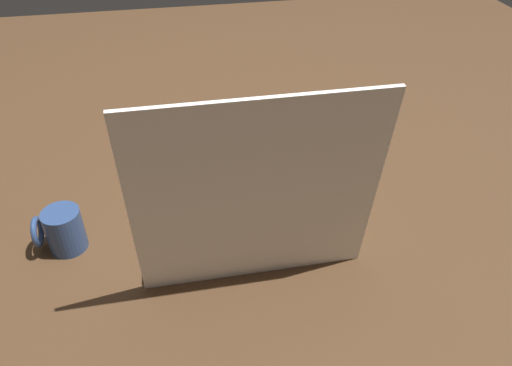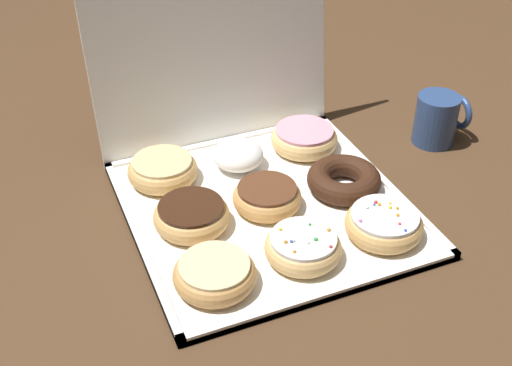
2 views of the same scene
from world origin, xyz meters
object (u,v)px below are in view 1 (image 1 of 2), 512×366
Objects in this scene: glazed_ring_donut_6 at (308,224)px; pink_frosted_donut_8 at (184,240)px; sprinkle_donut_2 at (175,167)px; powdered_filled_donut_7 at (245,228)px; chocolate_frosted_donut_4 at (235,193)px; donut_box at (237,201)px; coffee_mug at (63,229)px; sprinkle_donut_1 at (230,162)px; chocolate_frosted_donut_3 at (289,186)px; chocolate_cake_ring_donut_5 at (178,199)px; glazed_ring_donut_0 at (281,156)px.

glazed_ring_donut_6 and pink_frosted_donut_8 have the same top height.
powdered_filled_donut_7 reaches higher than sprinkle_donut_2.
pink_frosted_donut_8 is (0.13, 0.13, 0.00)m from chocolate_frosted_donut_4.
chocolate_frosted_donut_4 is at bearing 134.99° from sprinkle_donut_2.
chocolate_frosted_donut_4 reaches higher than donut_box.
coffee_mug reaches higher than glazed_ring_donut_6.
glazed_ring_donut_6 is 1.34× the size of powdered_filled_donut_7.
donut_box is 4.90× the size of powdered_filled_donut_7.
chocolate_frosted_donut_3 is (-0.12, 0.13, 0.00)m from sprinkle_donut_1.
chocolate_frosted_donut_4 is at bearing 86.95° from sprinkle_donut_1.
sprinkle_donut_1 is at bearing -91.26° from donut_box.
chocolate_frosted_donut_3 reaches higher than chocolate_cake_ring_donut_5.
glazed_ring_donut_6 is (-0.14, 0.14, 0.00)m from chocolate_frosted_donut_4.
chocolate_cake_ring_donut_5 is at bearing 42.00° from sprinkle_donut_1.
sprinkle_donut_2 is 0.29m from chocolate_frosted_donut_3.
glazed_ring_donut_0 is 0.95× the size of chocolate_cake_ring_donut_5.
chocolate_frosted_donut_3 is at bearing -171.00° from coffee_mug.
donut_box is 3.57× the size of pink_frosted_donut_8.
glazed_ring_donut_0 is 0.13m from chocolate_frosted_donut_3.
sprinkle_donut_1 is 0.19m from chocolate_cake_ring_donut_5.
chocolate_frosted_donut_4 is at bearing 177.54° from chocolate_cake_ring_donut_5.
chocolate_frosted_donut_3 is at bearing 153.96° from sprinkle_donut_2.
glazed_ring_donut_0 and chocolate_frosted_donut_4 have the same top height.
sprinkle_donut_2 reaches higher than glazed_ring_donut_0.
coffee_mug is (0.51, -0.06, 0.02)m from glazed_ring_donut_6.
sprinkle_donut_2 is 0.13m from chocolate_cake_ring_donut_5.
chocolate_frosted_donut_4 is at bearing -44.82° from glazed_ring_donut_6.
pink_frosted_donut_8 is at bearing 91.92° from chocolate_cake_ring_donut_5.
chocolate_cake_ring_donut_5 is at bearing -2.23° from donut_box.
chocolate_frosted_donut_4 is (-0.13, 0.13, -0.00)m from sprinkle_donut_2.
chocolate_frosted_donut_3 reaches higher than glazed_ring_donut_0.
coffee_mug reaches higher than powdered_filled_donut_7.
donut_box is 4.44× the size of coffee_mug.
sprinkle_donut_1 is 0.26m from powdered_filled_donut_7.
sprinkle_donut_2 is at bearing -90.42° from chocolate_cake_ring_donut_5.
chocolate_frosted_donut_3 reaches higher than chocolate_frosted_donut_4.
coffee_mug is (0.38, 0.21, 0.02)m from sprinkle_donut_1.
glazed_ring_donut_0 and chocolate_cake_ring_donut_5 have the same top height.
donut_box is 3.90× the size of chocolate_frosted_donut_4.
coffee_mug is at bearing -7.64° from powdered_filled_donut_7.
glazed_ring_donut_0 is 0.19m from chocolate_frosted_donut_4.
chocolate_frosted_donut_4 is (0.13, 0.00, -0.00)m from chocolate_frosted_donut_3.
chocolate_cake_ring_donut_5 is at bearing -44.60° from powdered_filled_donut_7.
sprinkle_donut_1 is at bearing -116.89° from pink_frosted_donut_8.
sprinkle_donut_1 is 0.18m from chocolate_frosted_donut_3.
chocolate_frosted_donut_4 is 1.14× the size of coffee_mug.
donut_box is 0.39m from coffee_mug.
chocolate_frosted_donut_4 is (0.14, 0.13, 0.00)m from glazed_ring_donut_0.
pink_frosted_donut_8 is at bearing 3.59° from powdered_filled_donut_7.
glazed_ring_donut_0 is 0.27m from glazed_ring_donut_6.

